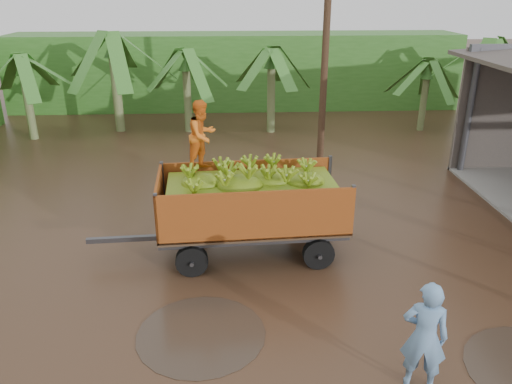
# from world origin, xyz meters

# --- Properties ---
(ground) EXTENTS (100.00, 100.00, 0.00)m
(ground) POSITION_xyz_m (0.00, 0.00, 0.00)
(ground) COLOR black
(ground) RESTS_ON ground
(hedge_north) EXTENTS (22.00, 3.00, 3.60)m
(hedge_north) POSITION_xyz_m (-2.00, 16.00, 1.80)
(hedge_north) COLOR #2D661E
(hedge_north) RESTS_ON ground
(banana_trailer) EXTENTS (5.80, 2.25, 3.49)m
(banana_trailer) POSITION_xyz_m (-1.91, 0.65, 1.27)
(banana_trailer) COLOR #C75C1C
(banana_trailer) RESTS_ON ground
(man_blue) EXTENTS (0.79, 0.65, 1.86)m
(man_blue) POSITION_xyz_m (0.49, -3.70, 0.93)
(man_blue) COLOR #6790BB
(man_blue) RESTS_ON ground
(utility_pole) EXTENTS (1.20, 0.24, 8.51)m
(utility_pole) POSITION_xyz_m (0.85, 7.24, 4.31)
(utility_pole) COLOR #47301E
(utility_pole) RESTS_ON ground
(banana_plants) EXTENTS (23.86, 20.42, 4.18)m
(banana_plants) POSITION_xyz_m (-5.73, 7.07, 1.85)
(banana_plants) COLOR #2D661E
(banana_plants) RESTS_ON ground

